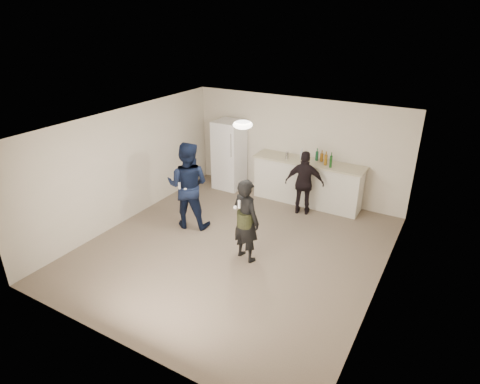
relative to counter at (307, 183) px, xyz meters
The scene contains 21 objects.
floor 2.76m from the counter, 99.67° to the right, with size 6.00×6.00×0.00m, color #6B5B4C.
ceiling 3.35m from the counter, 99.67° to the right, with size 6.00×6.00×0.00m, color silver.
wall_back 0.92m from the counter, 144.03° to the left, with size 6.00×6.00×0.00m, color beige.
wall_front 5.73m from the counter, 94.59° to the right, with size 6.00×6.00×0.00m, color beige.
wall_left 4.23m from the counter, 140.20° to the right, with size 6.00×6.00×0.00m, color beige.
wall_right 3.59m from the counter, 49.32° to the right, with size 6.00×6.00×0.00m, color beige.
counter is the anchor object (origin of this frame).
counter_top 0.55m from the counter, ahead, with size 2.68×0.64×0.04m, color beige.
fridge 2.19m from the counter, behind, with size 0.70×0.70×1.80m, color white.
fridge_handle 2.08m from the counter, 166.83° to the right, with size 0.02×0.02×0.60m, color silver.
ceiling_dome 3.09m from the counter, 100.86° to the right, with size 0.36×0.36×0.16m, color white.
shaker 0.84m from the counter, 168.76° to the right, with size 0.08×0.08×0.17m, color #BCBBC0.
man 2.99m from the counter, 127.60° to the right, with size 0.92×0.72×1.90m, color #101E44.
woman 2.89m from the counter, 91.92° to the right, with size 0.59×0.39×1.63m, color black.
camo_shorts 2.89m from the counter, 91.92° to the right, with size 0.34×0.34×0.28m, color #31391A.
spectator 0.61m from the counter, 76.20° to the right, with size 0.88×0.37×1.51m, color black.
remote_man 3.23m from the counter, 124.52° to the right, with size 0.04×0.04×0.15m, color white.
nunchuk_man 3.13m from the counter, 123.01° to the right, with size 0.07×0.07×0.07m, color silver.
remote_woman 3.20m from the counter, 91.76° to the right, with size 0.04×0.04×0.15m, color white.
nunchuk_woman 3.16m from the counter, 93.63° to the right, with size 0.07×0.07×0.07m, color white.
bottle_cluster 0.73m from the counter, ahead, with size 0.86×0.36×0.27m.
Camera 1 is at (3.51, -5.89, 4.32)m, focal length 30.00 mm.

